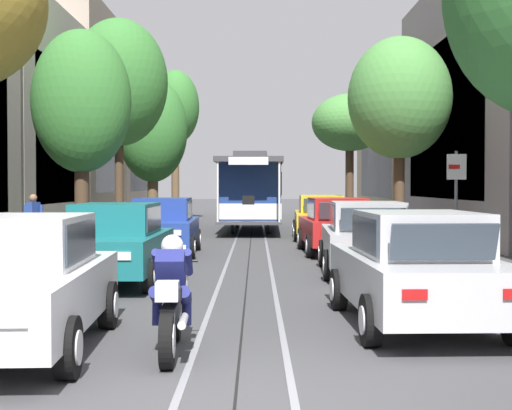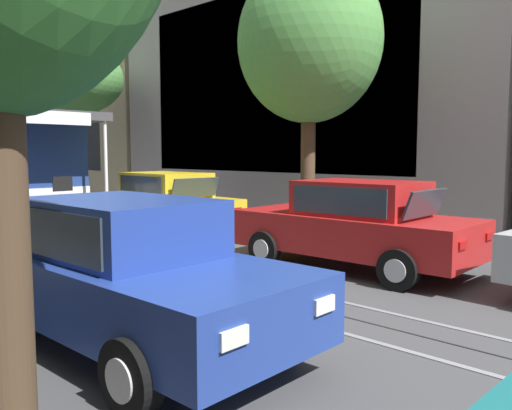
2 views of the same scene
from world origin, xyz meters
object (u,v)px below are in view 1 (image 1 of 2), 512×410
object	(u,v)px
parked_car_teal_second_left	(115,243)
parked_car_silver_second_right	(366,237)
parked_car_blue_mid_left	(163,226)
parked_car_yellow_fourth_right	(321,217)
parked_car_silver_near_right	(417,268)
motorcycle_with_rider	(172,298)
cable_car_trolley	(252,192)
pedestrian_on_left_pavement	(33,220)
parked_car_white_near_left	(16,282)
street_tree_kerb_left_second	(81,103)
street_tree_kerb_left_far	(175,109)
street_tree_kerb_left_fourth	(153,131)
parked_car_red_mid_right	(337,225)
street_sign_post	(456,202)
street_tree_kerb_right_mid	(350,123)
street_tree_kerb_left_mid	(119,83)
street_tree_kerb_right_second	(399,99)

from	to	relation	value
parked_car_teal_second_left	parked_car_silver_second_right	size ratio (longest dim) A/B	0.99
parked_car_blue_mid_left	parked_car_yellow_fourth_right	size ratio (longest dim) A/B	1.00
parked_car_silver_near_right	motorcycle_with_rider	distance (m)	3.62
cable_car_trolley	pedestrian_on_left_pavement	size ratio (longest dim) A/B	5.42
parked_car_white_near_left	street_tree_kerb_left_second	size ratio (longest dim) A/B	0.74
parked_car_yellow_fourth_right	street_tree_kerb_left_far	xyz separation A→B (m)	(-6.82, 14.75, 5.37)
parked_car_silver_second_right	motorcycle_with_rider	size ratio (longest dim) A/B	2.22
parked_car_silver_second_right	pedestrian_on_left_pavement	xyz separation A→B (m)	(-8.72, 4.79, 0.16)
parked_car_blue_mid_left	parked_car_yellow_fourth_right	xyz separation A→B (m)	(4.94, 5.98, 0.00)
parked_car_silver_second_right	cable_car_trolley	world-z (taller)	cable_car_trolley
parked_car_silver_near_right	street_tree_kerb_left_second	distance (m)	11.72
parked_car_silver_near_right	street_tree_kerb_left_far	world-z (taller)	street_tree_kerb_left_far
street_tree_kerb_left_fourth	motorcycle_with_rider	bearing A→B (deg)	-81.66
parked_car_silver_second_right	parked_car_yellow_fourth_right	size ratio (longest dim) A/B	1.00
parked_car_yellow_fourth_right	pedestrian_on_left_pavement	xyz separation A→B (m)	(-8.63, -5.74, 0.16)
parked_car_silver_second_right	cable_car_trolley	bearing A→B (deg)	99.56
parked_car_blue_mid_left	parked_car_silver_near_right	world-z (taller)	same
parked_car_silver_near_right	street_tree_kerb_left_fourth	distance (m)	24.60
parked_car_red_mid_right	street_sign_post	distance (m)	7.25
parked_car_white_near_left	parked_car_blue_mid_left	distance (m)	12.15
street_tree_kerb_left_far	cable_car_trolley	size ratio (longest dim) A/B	0.91
parked_car_blue_mid_left	street_tree_kerb_right_mid	bearing A→B (deg)	63.81
parked_car_red_mid_right	motorcycle_with_rider	distance (m)	13.07
street_tree_kerb_left_second	street_sign_post	bearing A→B (deg)	-31.83
street_tree_kerb_right_mid	motorcycle_with_rider	world-z (taller)	street_tree_kerb_right_mid
parked_car_white_near_left	street_tree_kerb_right_mid	size ratio (longest dim) A/B	0.71
parked_car_silver_near_right	street_tree_kerb_left_mid	bearing A→B (deg)	113.38
parked_car_white_near_left	cable_car_trolley	xyz separation A→B (m)	(2.63, 23.07, 0.86)
parked_car_silver_second_right	parked_car_red_mid_right	size ratio (longest dim) A/B	1.01
parked_car_blue_mid_left	parked_car_red_mid_right	size ratio (longest dim) A/B	1.00
parked_car_silver_near_right	street_tree_kerb_left_fourth	size ratio (longest dim) A/B	0.65
parked_car_teal_second_left	street_sign_post	world-z (taller)	street_sign_post
street_tree_kerb_left_second	street_sign_post	xyz separation A→B (m)	(8.29, -5.14, -2.44)
cable_car_trolley	motorcycle_with_rider	xyz separation A→B (m)	(-0.78, -23.29, -1.01)
parked_car_white_near_left	parked_car_red_mid_right	distance (m)	13.45
parked_car_silver_near_right	street_sign_post	xyz separation A→B (m)	(1.58, 3.89, 0.82)
street_tree_kerb_left_fourth	pedestrian_on_left_pavement	world-z (taller)	street_tree_kerb_left_fourth
street_tree_kerb_left_fourth	cable_car_trolley	world-z (taller)	street_tree_kerb_left_fourth
street_sign_post	street_tree_kerb_left_second	bearing A→B (deg)	148.17
parked_car_blue_mid_left	street_tree_kerb_right_mid	world-z (taller)	street_tree_kerb_right_mid
parked_car_teal_second_left	parked_car_silver_near_right	world-z (taller)	same
parked_car_silver_second_right	parked_car_yellow_fourth_right	xyz separation A→B (m)	(-0.09, 10.53, 0.00)
pedestrian_on_left_pavement	street_tree_kerb_right_second	bearing A→B (deg)	15.06
parked_car_silver_near_right	cable_car_trolley	xyz separation A→B (m)	(-2.40, 21.57, 0.86)
cable_car_trolley	street_tree_kerb_right_mid	bearing A→B (deg)	36.02
parked_car_silver_near_right	parked_car_red_mid_right	size ratio (longest dim) A/B	1.00
parked_car_yellow_fourth_right	pedestrian_on_left_pavement	world-z (taller)	pedestrian_on_left_pavement
parked_car_yellow_fourth_right	street_tree_kerb_right_second	world-z (taller)	street_tree_kerb_right_second
parked_car_white_near_left	parked_car_silver_second_right	xyz separation A→B (m)	(5.24, 7.60, 0.00)
parked_car_teal_second_left	parked_car_silver_second_right	distance (m)	5.44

